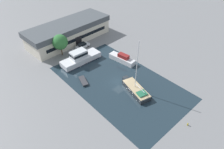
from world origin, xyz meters
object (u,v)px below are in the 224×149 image
parked_car (82,46)px  motor_cruiser (80,58)px  cabin_boat (122,59)px  quay_tree_near_building (60,42)px  sailboat_moored (136,89)px  small_dinghy (83,81)px  warehouse_building (69,32)px

parked_car → motor_cruiser: 8.18m
motor_cruiser → cabin_boat: bearing=-130.1°
quay_tree_near_building → cabin_boat: quay_tree_near_building is taller
motor_cruiser → sailboat_moored: bearing=-172.0°
small_dinghy → cabin_boat: cabin_boat is taller
motor_cruiser → small_dinghy: bearing=149.7°
warehouse_building → motor_cruiser: 14.60m
warehouse_building → cabin_boat: (4.26, -21.50, -2.18)m
warehouse_building → parked_car: (0.16, -7.30, -2.29)m
warehouse_building → cabin_boat: 22.03m
quay_tree_near_building → cabin_boat: size_ratio=0.79×
warehouse_building → quay_tree_near_building: bearing=-140.7°
quay_tree_near_building → parked_car: quay_tree_near_building is taller
parked_car → small_dinghy: parked_car is taller
quay_tree_near_building → small_dinghy: quay_tree_near_building is taller
quay_tree_near_building → parked_car: size_ratio=1.37×
quay_tree_near_building → cabin_boat: (11.22, -14.96, -3.46)m
warehouse_building → quay_tree_near_building: size_ratio=4.37×
quay_tree_near_building → cabin_boat: bearing=-53.1°
warehouse_building → sailboat_moored: size_ratio=2.15×
quay_tree_near_building → sailboat_moored: sailboat_moored is taller
small_dinghy → quay_tree_near_building: bearing=-83.5°
sailboat_moored → motor_cruiser: 19.55m
cabin_boat → sailboat_moored: bearing=-127.7°
parked_car → cabin_boat: bearing=12.0°
parked_car → warehouse_building: bearing=177.2°
small_dinghy → cabin_boat: (13.97, 0.01, 0.68)m
parked_car → small_dinghy: bearing=-38.9°
parked_car → motor_cruiser: bearing=-43.5°
parked_car → cabin_boat: (4.10, -14.20, 0.12)m
small_dinghy → cabin_boat: bearing=-163.0°
parked_car → sailboat_moored: bearing=-9.8°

